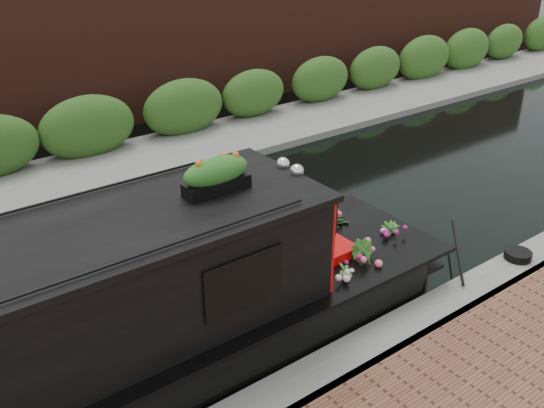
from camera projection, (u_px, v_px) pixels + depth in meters
ground at (215, 254)px, 9.76m from camera, size 80.00×80.00×0.00m
near_bank_coping at (359, 365)px, 7.40m from camera, size 40.00×0.60×0.50m
far_bank_path at (109, 172)px, 12.77m from camera, size 40.00×2.40×0.34m
far_hedge at (92, 159)px, 13.41m from camera, size 40.00×1.10×2.80m
far_brick_wall at (59, 134)px, 14.92m from camera, size 40.00×1.00×8.00m
rope_fender at (398, 252)px, 9.50m from camera, size 0.32×0.39×0.32m
coiled_mooring_rope at (518, 255)px, 9.14m from camera, size 0.41×0.41×0.12m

